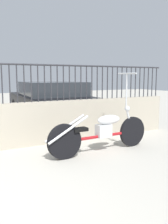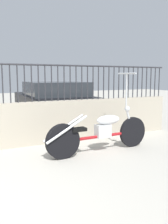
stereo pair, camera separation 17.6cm
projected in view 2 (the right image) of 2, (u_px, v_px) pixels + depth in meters
The scene contains 2 objects.
motorcycle_red at pixel (96, 132), 4.60m from camera, with size 2.19×0.52×1.49m.
car_black at pixel (54, 101), 7.91m from camera, with size 2.16×4.26×1.25m.
Camera 2 is at (0.36, -2.66, 1.40)m, focal length 40.00 mm.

